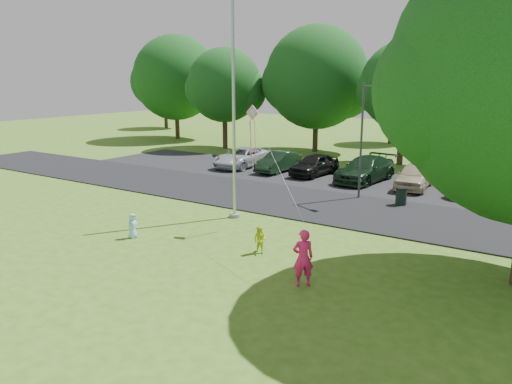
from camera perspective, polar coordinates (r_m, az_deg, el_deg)
The scene contains 13 objects.
ground at distance 17.00m, azimuth -2.66°, elevation -8.55°, with size 120.00×120.00×0.00m, color #406C1C.
park_road at distance 24.48m, azimuth 9.77°, elevation -1.85°, with size 60.00×6.00×0.06m, color black.
parking_strip at distance 30.41m, azimuth 14.70°, elevation 0.83°, with size 42.00×7.00×0.06m, color black.
flagpole at distance 22.00m, azimuth -2.54°, elevation 7.61°, with size 0.50×0.50×10.00m.
street_lamp at distance 25.95m, azimuth 12.36°, elevation 6.82°, with size 1.57×0.82×5.93m.
trash_can at distance 25.63m, azimuth 16.26°, elevation -0.53°, with size 0.58×0.58×0.91m.
tree_row at distance 37.80m, azimuth 21.91°, elevation 11.34°, with size 64.35×11.94×10.88m.
horizon_trees at distance 46.98m, azimuth 27.19°, elevation 9.28°, with size 77.46×7.20×7.02m.
parked_cars at distance 30.05m, azimuth 16.28°, elevation 2.01°, with size 23.43×5.37×1.49m.
woman at distance 15.30m, azimuth 5.39°, elevation -7.50°, with size 0.65×0.43×1.79m, color #FE216C.
child_yellow at distance 18.03m, azimuth 0.43°, elevation -5.51°, with size 0.50×0.39×1.02m, color yellow.
child_blue at distance 20.35m, azimuth -13.91°, elevation -3.77°, with size 0.49×0.32×1.00m, color #A0E3F5.
kite at distance 20.09m, azimuth -0.31°, elevation 7.66°, with size 4.85×4.33×3.12m.
Camera 1 is at (9.30, -12.77, 6.26)m, focal length 35.00 mm.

